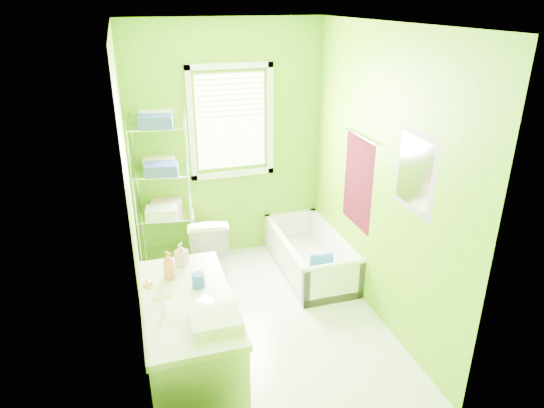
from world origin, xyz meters
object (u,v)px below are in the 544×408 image
object	(u,v)px
bathtub	(311,260)
toilet	(208,244)
wire_shelf_unit	(163,177)
vanity	(191,349)

from	to	relation	value
bathtub	toilet	size ratio (longest dim) A/B	1.88
bathtub	wire_shelf_unit	size ratio (longest dim) A/B	0.79
bathtub	toilet	bearing A→B (deg)	166.08
wire_shelf_unit	vanity	bearing A→B (deg)	-91.08
bathtub	vanity	distance (m)	2.13
bathtub	vanity	bearing A→B (deg)	-135.18
wire_shelf_unit	bathtub	bearing A→B (deg)	-20.17
vanity	toilet	bearing A→B (deg)	76.36
vanity	wire_shelf_unit	size ratio (longest dim) A/B	0.69
bathtub	toilet	world-z (taller)	toilet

